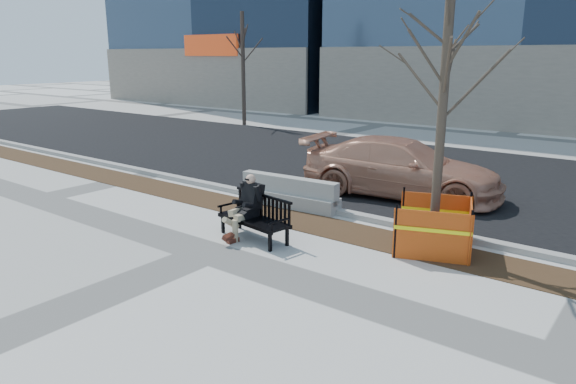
# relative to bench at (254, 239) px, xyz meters

# --- Properties ---
(ground) EXTENTS (120.00, 120.00, 0.00)m
(ground) POSITION_rel_bench_xyz_m (-0.19, -1.08, 0.00)
(ground) COLOR beige
(ground) RESTS_ON ground
(mulch_strip) EXTENTS (40.00, 1.20, 0.02)m
(mulch_strip) POSITION_rel_bench_xyz_m (-0.19, 1.52, 0.00)
(mulch_strip) COLOR #47301C
(mulch_strip) RESTS_ON ground
(asphalt_street) EXTENTS (60.00, 10.40, 0.01)m
(asphalt_street) POSITION_rel_bench_xyz_m (-0.19, 7.72, 0.00)
(asphalt_street) COLOR black
(asphalt_street) RESTS_ON ground
(curb) EXTENTS (60.00, 0.25, 0.12)m
(curb) POSITION_rel_bench_xyz_m (-0.19, 2.47, 0.06)
(curb) COLOR #9E9B93
(curb) RESTS_ON ground
(bench) EXTENTS (1.76, 0.86, 0.90)m
(bench) POSITION_rel_bench_xyz_m (0.00, 0.00, 0.00)
(bench) COLOR black
(bench) RESTS_ON ground
(seated_man) EXTENTS (0.68, 0.99, 1.28)m
(seated_man) POSITION_rel_bench_xyz_m (-0.23, 0.08, 0.00)
(seated_man) COLOR black
(seated_man) RESTS_ON ground
(tree_fence) EXTENTS (2.61, 2.61, 5.11)m
(tree_fence) POSITION_rel_bench_xyz_m (3.07, 1.62, 0.00)
(tree_fence) COLOR #F14B19
(tree_fence) RESTS_ON ground
(sedan) EXTENTS (5.39, 2.85, 1.49)m
(sedan) POSITION_rel_bench_xyz_m (0.82, 4.89, 0.00)
(sedan) COLOR tan
(sedan) RESTS_ON ground
(jersey_barrier_left) EXTENTS (2.64, 0.70, 0.75)m
(jersey_barrier_left) POSITION_rel_bench_xyz_m (-0.87, 2.29, 0.00)
(jersey_barrier_left) COLOR #9D9B93
(jersey_barrier_left) RESTS_ON ground
(far_tree_left) EXTENTS (2.73, 2.73, 6.14)m
(far_tree_left) POSITION_rel_bench_xyz_m (-12.07, 13.05, 0.00)
(far_tree_left) COLOR #49392F
(far_tree_left) RESTS_ON ground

